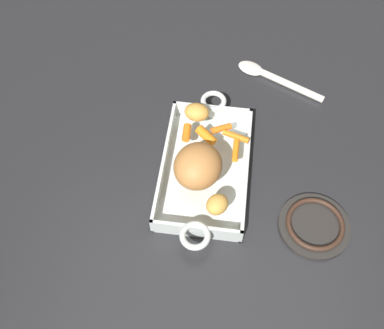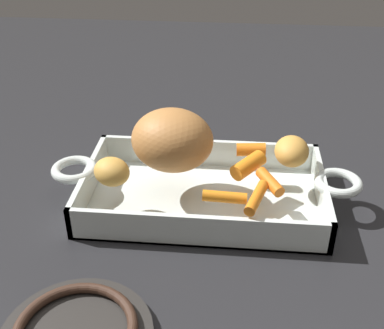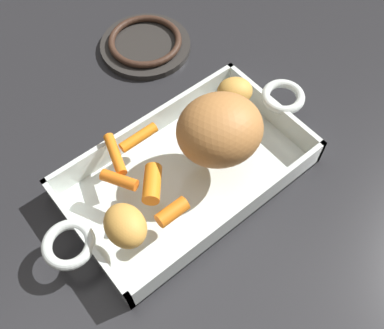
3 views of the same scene
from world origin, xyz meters
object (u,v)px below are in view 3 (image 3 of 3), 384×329
(baby_carrot_northeast, at_px, (119,180))
(stove_burner_rear, at_px, (145,44))
(pork_roast, at_px, (220,130))
(baby_carrot_short, at_px, (139,137))
(potato_corner, at_px, (125,226))
(roasting_dish, at_px, (187,173))
(potato_whole, at_px, (235,91))
(baby_carrot_long, at_px, (152,184))
(baby_carrot_southeast, at_px, (172,212))
(baby_carrot_center_right, at_px, (115,154))

(baby_carrot_northeast, distance_m, stove_burner_rear, 0.31)
(pork_roast, bearing_deg, baby_carrot_short, 133.88)
(pork_roast, relative_size, baby_carrot_short, 2.03)
(potato_corner, bearing_deg, roasting_dish, 16.05)
(pork_roast, bearing_deg, potato_corner, -172.10)
(baby_carrot_short, height_order, potato_corner, potato_corner)
(potato_whole, xyz_separation_m, stove_burner_rear, (-0.01, 0.22, -0.06))
(baby_carrot_long, bearing_deg, pork_roast, -3.67)
(pork_roast, distance_m, baby_carrot_short, 0.12)
(stove_burner_rear, bearing_deg, baby_carrot_short, -127.24)
(baby_carrot_southeast, height_order, stove_burner_rear, baby_carrot_southeast)
(potato_whole, bearing_deg, baby_carrot_northeast, -177.05)
(baby_carrot_northeast, bearing_deg, potato_corner, -117.06)
(potato_whole, bearing_deg, roasting_dish, -162.13)
(pork_roast, distance_m, baby_carrot_center_right, 0.15)
(baby_carrot_northeast, distance_m, potato_whole, 0.21)
(roasting_dish, height_order, baby_carrot_northeast, baby_carrot_northeast)
(roasting_dish, height_order, baby_carrot_long, baby_carrot_long)
(baby_carrot_southeast, bearing_deg, stove_burner_rear, 60.00)
(roasting_dish, distance_m, baby_carrot_long, 0.08)
(roasting_dish, xyz_separation_m, baby_carrot_center_right, (-0.07, 0.07, 0.04))
(roasting_dish, height_order, potato_whole, potato_whole)
(potato_corner, xyz_separation_m, stove_burner_rear, (0.24, 0.29, -0.06))
(roasting_dish, relative_size, pork_roast, 3.81)
(roasting_dish, height_order, stove_burner_rear, roasting_dish)
(baby_carrot_northeast, height_order, potato_corner, potato_corner)
(baby_carrot_northeast, xyz_separation_m, stove_burner_rear, (0.20, 0.23, -0.05))
(roasting_dish, relative_size, potato_corner, 7.26)
(potato_corner, bearing_deg, stove_burner_rear, 51.16)
(baby_carrot_long, relative_size, potato_whole, 1.01)
(baby_carrot_center_right, bearing_deg, baby_carrot_southeast, -87.00)
(stove_burner_rear, bearing_deg, baby_carrot_long, -123.61)
(potato_whole, relative_size, stove_burner_rear, 0.32)
(pork_roast, distance_m, stove_burner_rear, 0.29)
(pork_roast, xyz_separation_m, baby_carrot_northeast, (-0.14, 0.04, -0.04))
(baby_carrot_center_right, relative_size, baby_carrot_southeast, 1.53)
(baby_carrot_southeast, height_order, baby_carrot_long, baby_carrot_long)
(pork_roast, height_order, baby_carrot_long, pork_roast)
(baby_carrot_northeast, xyz_separation_m, potato_whole, (0.21, 0.01, 0.01))
(pork_roast, height_order, baby_carrot_short, pork_roast)
(roasting_dish, bearing_deg, potato_whole, 17.87)
(baby_carrot_southeast, distance_m, baby_carrot_northeast, 0.08)
(baby_carrot_short, bearing_deg, potato_corner, -131.60)
(baby_carrot_center_right, height_order, stove_burner_rear, baby_carrot_center_right)
(baby_carrot_northeast, bearing_deg, potato_whole, 2.95)
(baby_carrot_long, xyz_separation_m, stove_burner_rear, (0.18, 0.26, -0.05))
(potato_corner, relative_size, stove_burner_rear, 0.38)
(baby_carrot_center_right, distance_m, potato_whole, 0.20)
(roasting_dish, bearing_deg, pork_roast, -15.02)
(baby_carrot_center_right, relative_size, potato_corner, 1.07)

